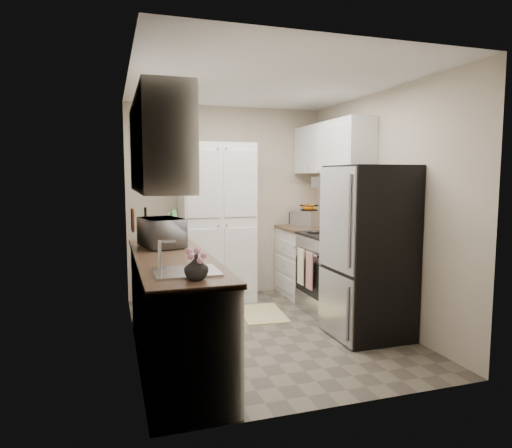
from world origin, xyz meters
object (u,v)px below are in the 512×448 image
at_px(pantry_cabinet, 217,223).
at_px(microwave, 162,233).
at_px(electric_range, 334,272).
at_px(toaster_oven, 308,219).
at_px(refrigerator, 369,252).
at_px(wine_bottle, 146,226).

xyz_separation_m(pantry_cabinet, microwave, (-0.82, -1.24, 0.06)).
height_order(electric_range, toaster_oven, toaster_oven).
height_order(refrigerator, toaster_oven, refrigerator).
bearing_deg(electric_range, microwave, -171.15).
bearing_deg(pantry_cabinet, electric_range, -38.22).
xyz_separation_m(refrigerator, microwave, (-1.96, 0.49, 0.21)).
bearing_deg(toaster_oven, wine_bottle, 174.34).
xyz_separation_m(electric_range, refrigerator, (-0.03, -0.80, 0.37)).
relative_size(pantry_cabinet, wine_bottle, 6.19).
distance_m(electric_range, refrigerator, 0.88).
bearing_deg(wine_bottle, electric_range, -3.42).
distance_m(pantry_cabinet, refrigerator, 2.07).
distance_m(electric_range, microwave, 2.10).
bearing_deg(refrigerator, toaster_oven, 87.36).
relative_size(refrigerator, wine_bottle, 5.26).
bearing_deg(wine_bottle, pantry_cabinet, 40.36).
distance_m(refrigerator, wine_bottle, 2.29).
distance_m(pantry_cabinet, electric_range, 1.58).
bearing_deg(toaster_oven, pantry_cabinet, 151.89).
relative_size(pantry_cabinet, toaster_oven, 5.24).
height_order(microwave, toaster_oven, microwave).
bearing_deg(wine_bottle, toaster_oven, 18.20).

